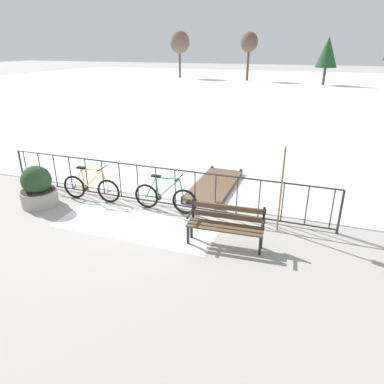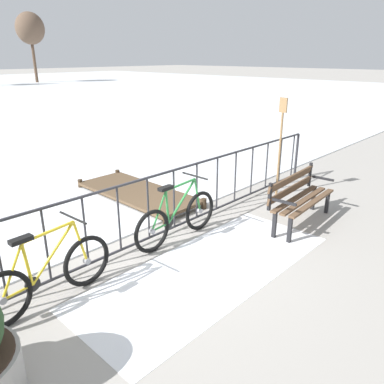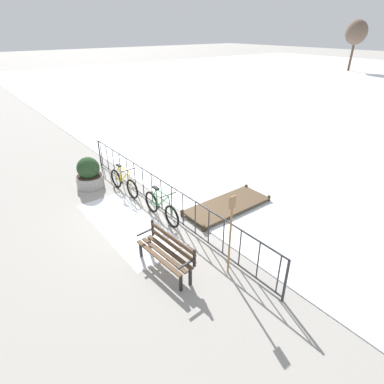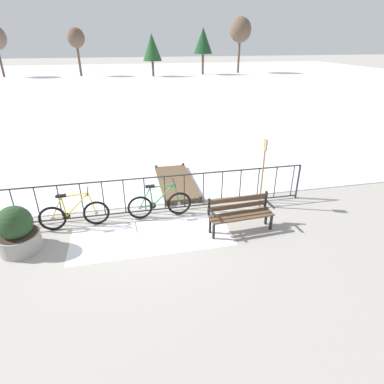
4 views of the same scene
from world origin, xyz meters
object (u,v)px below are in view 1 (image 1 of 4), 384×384
bicycle_second (165,197)px  park_bench (226,222)px  planter_with_shrub (38,188)px  oar_upright (282,184)px  bicycle_near_railing (91,188)px

bicycle_second → park_bench: 2.14m
park_bench → planter_with_shrub: (-5.15, 0.23, -0.03)m
oar_upright → bicycle_second: bearing=179.0°
bicycle_near_railing → bicycle_second: same height
park_bench → planter_with_shrub: bearing=177.5°
bicycle_near_railing → planter_with_shrub: (-1.13, -0.73, 0.11)m
bicycle_second → park_bench: (1.87, -1.04, 0.14)m
bicycle_near_railing → park_bench: bearing=-13.4°
bicycle_second → planter_with_shrub: size_ratio=1.58×
bicycle_second → oar_upright: size_ratio=0.86×
bicycle_second → bicycle_near_railing: bearing=-177.7°
bicycle_near_railing → park_bench: bicycle_near_railing is taller
bicycle_second → park_bench: size_ratio=1.05×
bicycle_near_railing → park_bench: (4.03, -0.96, 0.14)m
planter_with_shrub → oar_upright: oar_upright is taller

